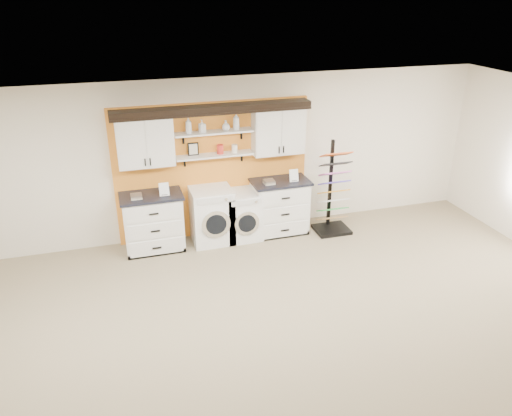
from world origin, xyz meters
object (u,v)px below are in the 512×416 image
object	(u,v)px
base_cabinet_right	(280,206)
sample_rack	(333,204)
dryer	(242,215)
base_cabinet_left	(153,222)
washer	(212,215)

from	to	relation	value
base_cabinet_right	sample_rack	bearing A→B (deg)	-14.46
dryer	sample_rack	world-z (taller)	sample_rack
base_cabinet_right	dryer	world-z (taller)	base_cabinet_right
base_cabinet_right	dryer	bearing A→B (deg)	-179.73
dryer	base_cabinet_left	bearing A→B (deg)	179.88
washer	sample_rack	xyz separation A→B (m)	(2.19, -0.24, 0.04)
dryer	sample_rack	xyz separation A→B (m)	(1.64, -0.24, 0.10)
sample_rack	base_cabinet_left	bearing A→B (deg)	176.46
base_cabinet_right	dryer	distance (m)	0.71
base_cabinet_left	washer	xyz separation A→B (m)	(1.01, -0.00, -0.01)
washer	base_cabinet_left	bearing A→B (deg)	179.81
sample_rack	dryer	bearing A→B (deg)	172.55
base_cabinet_left	washer	world-z (taller)	base_cabinet_left
washer	dryer	xyz separation A→B (m)	(0.54, -0.00, -0.06)
washer	base_cabinet_right	bearing A→B (deg)	0.15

